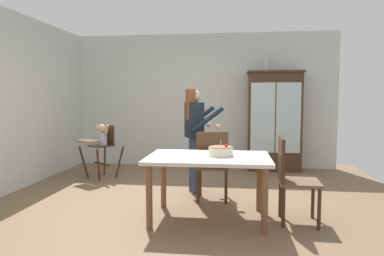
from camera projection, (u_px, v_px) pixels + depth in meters
name	position (u px, v px, depth m)	size (l,w,h in m)	color
ground_plane	(183.00, 203.00, 4.72)	(6.24, 6.24, 0.00)	brown
wall_back	(202.00, 101.00, 7.21)	(5.32, 0.06, 2.70)	silver
china_cabinet	(274.00, 121.00, 6.80)	(1.06, 0.48, 1.92)	#422819
ceramic_vase	(266.00, 65.00, 6.73)	(0.13, 0.13, 0.27)	#B2B7B2
high_chair_with_toddler	(102.00, 141.00, 6.16)	(0.80, 0.84, 0.95)	#422819
adult_person	(195.00, 128.00, 5.17)	(0.64, 0.63, 1.53)	#33425B
dining_table	(209.00, 164.00, 4.03)	(1.40, 0.96, 0.74)	silver
birthday_cake	(221.00, 151.00, 4.03)	(0.28, 0.28, 0.19)	beige
dining_chair_far_side	(212.00, 161.00, 4.72)	(0.45, 0.45, 0.96)	#422819
dining_chair_right_end	(290.00, 174.00, 3.93)	(0.45, 0.45, 0.96)	#422819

